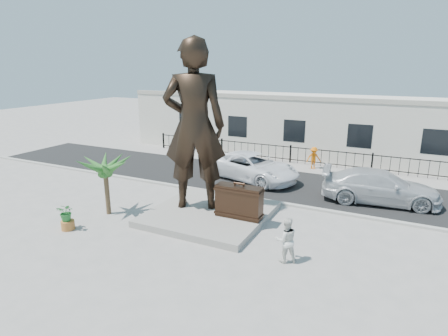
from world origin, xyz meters
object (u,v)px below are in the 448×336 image
object	(u,v)px
car_white	(253,167)
statue	(194,126)
suitcase	(239,202)
tourist	(286,240)

from	to	relation	value
car_white	statue	bearing A→B (deg)	-168.23
statue	suitcase	size ratio (longest dim) A/B	3.75
tourist	car_white	bearing A→B (deg)	-92.50
suitcase	tourist	bearing A→B (deg)	-39.87
tourist	car_white	size ratio (longest dim) A/B	0.28
statue	suitcase	bearing A→B (deg)	148.22
suitcase	car_white	bearing A→B (deg)	105.96
statue	suitcase	xyz separation A→B (m)	(2.40, -0.33, -3.14)
tourist	car_white	world-z (taller)	tourist
car_white	suitcase	bearing A→B (deg)	-146.77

